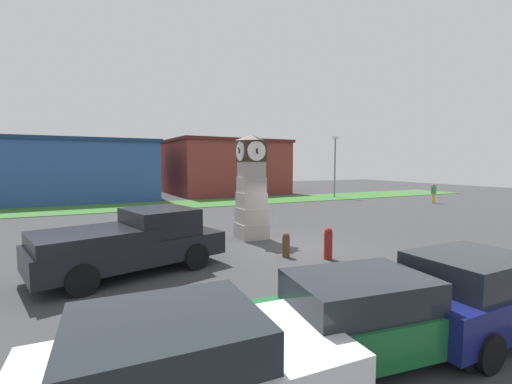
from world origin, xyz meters
TOP-DOWN VIEW (x-y plane):
  - ground_plane at (0.00, 0.00)m, footprint 86.25×86.25m
  - clock_tower at (-0.90, 2.18)m, footprint 1.27×1.37m
  - bollard_near_tower at (0.12, -1.93)m, footprint 0.29×0.29m
  - bollard_mid_row at (-1.05, -1.09)m, footprint 0.27×0.27m
  - car_navy_sedan at (-6.08, -7.35)m, footprint 4.07×2.14m
  - car_near_tower at (-2.92, -7.10)m, footprint 4.19×2.17m
  - car_by_building at (-0.43, -7.32)m, footprint 3.86×1.99m
  - pickup_truck at (-6.09, -0.57)m, footprint 5.79×3.61m
  - pedestrian_crossing_lot at (18.09, 7.89)m, footprint 0.43×0.30m
  - street_lamp_far_side at (13.60, 15.07)m, footprint 0.50×0.24m
  - warehouse_blue_far at (-10.22, 22.91)m, footprint 17.03×9.40m
  - storefront_low_left at (5.93, 25.77)m, footprint 13.08×12.75m
  - grass_verge_far at (3.19, 15.81)m, footprint 51.75×5.46m

SIDE VIEW (x-z plane):
  - ground_plane at x=0.00m, z-range 0.00..0.00m
  - grass_verge_far at x=3.19m, z-range 0.00..0.04m
  - bollard_mid_row at x=-1.05m, z-range 0.00..0.88m
  - bollard_near_tower at x=0.12m, z-range 0.01..1.10m
  - car_near_tower at x=-2.92m, z-range 0.02..1.46m
  - car_navy_sedan at x=-6.08m, z-range 0.02..1.51m
  - car_by_building at x=-0.43m, z-range 0.01..1.58m
  - pedestrian_crossing_lot at x=18.09m, z-range 0.11..1.73m
  - pickup_truck at x=-6.09m, z-range 0.01..1.86m
  - clock_tower at x=-0.90m, z-range -0.13..4.37m
  - warehouse_blue_far at x=-10.22m, z-range 0.01..5.36m
  - storefront_low_left at x=5.93m, z-range 0.01..5.81m
  - street_lamp_far_side at x=13.60m, z-range 0.49..6.31m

